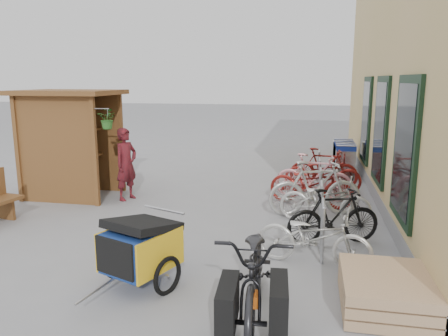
% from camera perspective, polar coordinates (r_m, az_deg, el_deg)
% --- Properties ---
extents(ground, '(80.00, 80.00, 0.00)m').
position_cam_1_polar(ground, '(7.19, -6.37, -10.05)').
color(ground, gray).
extents(kiosk, '(2.49, 1.65, 2.40)m').
position_cam_1_polar(kiosk, '(10.38, -19.85, 4.86)').
color(kiosk, brown).
rests_on(kiosk, ground).
extents(bike_rack, '(0.05, 5.35, 0.86)m').
position_cam_1_polar(bike_rack, '(9.01, 12.45, -2.34)').
color(bike_rack, '#A5A8AD').
rests_on(bike_rack, ground).
extents(pallet_stack, '(1.00, 1.20, 0.40)m').
position_cam_1_polar(pallet_stack, '(5.59, 20.36, -14.92)').
color(pallet_stack, tan).
rests_on(pallet_stack, ground).
extents(shopping_carts, '(0.53, 2.12, 0.96)m').
position_cam_1_polar(shopping_carts, '(12.85, 15.32, 1.81)').
color(shopping_carts, silver).
rests_on(shopping_carts, ground).
extents(child_trailer, '(1.06, 1.62, 0.94)m').
position_cam_1_polar(child_trailer, '(5.80, -10.86, -10.05)').
color(child_trailer, navy).
rests_on(child_trailer, ground).
extents(cargo_bike, '(0.91, 2.20, 1.13)m').
position_cam_1_polar(cargo_bike, '(4.91, 4.16, -13.53)').
color(cargo_bike, black).
rests_on(cargo_bike, ground).
extents(person_kiosk, '(0.57, 0.68, 1.60)m').
position_cam_1_polar(person_kiosk, '(9.84, -12.65, 0.49)').
color(person_kiosk, maroon).
rests_on(person_kiosk, ground).
extents(bike_0, '(1.73, 0.91, 0.87)m').
position_cam_1_polar(bike_0, '(6.40, 11.64, -8.83)').
color(bike_0, '#B9B8B4').
rests_on(bike_0, ground).
extents(bike_1, '(1.60, 0.93, 0.93)m').
position_cam_1_polar(bike_1, '(7.29, 14.11, -6.15)').
color(bike_1, black).
rests_on(bike_1, ground).
extents(bike_2, '(1.73, 0.77, 0.88)m').
position_cam_1_polar(bike_2, '(8.31, 13.04, -4.10)').
color(bike_2, '#B9B8B4').
rests_on(bike_2, ground).
extents(bike_3, '(1.90, 0.98, 1.10)m').
position_cam_1_polar(bike_3, '(8.66, 11.81, -2.65)').
color(bike_3, '#B9B8B4').
rests_on(bike_3, ground).
extents(bike_4, '(1.90, 1.11, 0.94)m').
position_cam_1_polar(bike_4, '(9.37, 11.24, -2.05)').
color(bike_4, maroon).
rests_on(bike_4, ground).
extents(bike_5, '(1.78, 0.77, 1.04)m').
position_cam_1_polar(bike_5, '(9.81, 11.63, -1.17)').
color(bike_5, pink).
rests_on(bike_5, ground).
extents(bike_6, '(1.81, 0.73, 0.93)m').
position_cam_1_polar(bike_6, '(10.51, 12.75, -0.66)').
color(bike_6, maroon).
rests_on(bike_6, ground).
extents(bike_7, '(1.68, 0.61, 0.99)m').
position_cam_1_polar(bike_7, '(10.96, 12.88, -0.02)').
color(bike_7, maroon).
rests_on(bike_7, ground).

